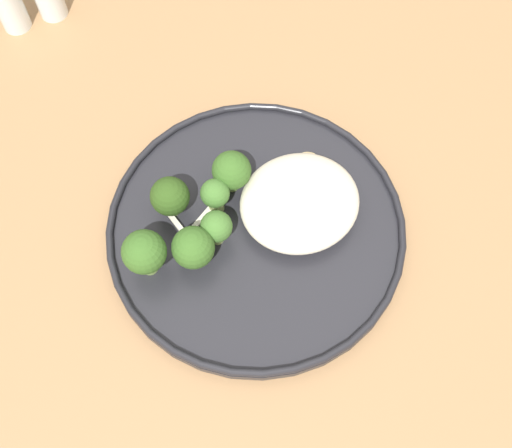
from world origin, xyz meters
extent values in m
plane|color=#47423D|center=(0.00, 0.00, 0.00)|extent=(6.00, 6.00, 0.00)
cube|color=#9E754C|center=(0.00, 0.00, 0.72)|extent=(1.40, 1.00, 0.04)
cube|color=olive|center=(0.64, 0.44, 0.35)|extent=(0.06, 0.06, 0.70)
cylinder|color=#232328|center=(0.01, -0.02, 0.74)|extent=(0.29, 0.29, 0.01)
torus|color=black|center=(0.01, -0.02, 0.75)|extent=(0.29, 0.29, 0.01)
ellipsoid|color=beige|center=(0.06, -0.02, 0.77)|extent=(0.12, 0.11, 0.03)
cylinder|color=#DBB77A|center=(0.04, 0.01, 0.76)|extent=(0.03, 0.03, 0.01)
cylinder|color=#8E774F|center=(0.04, 0.01, 0.77)|extent=(0.02, 0.02, 0.00)
cylinder|color=#DBB77A|center=(0.06, -0.02, 0.76)|extent=(0.02, 0.02, 0.01)
cylinder|color=#8E774F|center=(0.06, -0.02, 0.77)|extent=(0.02, 0.02, 0.00)
cylinder|color=#E5C689|center=(0.08, 0.01, 0.76)|extent=(0.03, 0.03, 0.01)
cylinder|color=#958159|center=(0.08, 0.01, 0.77)|extent=(0.03, 0.03, 0.00)
cylinder|color=#E5C689|center=(0.03, -0.02, 0.76)|extent=(0.03, 0.03, 0.01)
cylinder|color=#958159|center=(0.03, -0.02, 0.77)|extent=(0.03, 0.03, 0.00)
cylinder|color=#7A994C|center=(0.01, 0.03, 0.76)|extent=(0.01, 0.01, 0.02)
sphere|color=#386023|center=(0.01, 0.03, 0.78)|extent=(0.04, 0.04, 0.04)
cylinder|color=#89A356|center=(-0.05, 0.03, 0.76)|extent=(0.02, 0.02, 0.02)
sphere|color=#2D4C19|center=(-0.05, 0.03, 0.78)|extent=(0.04, 0.04, 0.04)
cylinder|color=#89A356|center=(-0.03, -0.02, 0.76)|extent=(0.01, 0.01, 0.02)
sphere|color=#42702D|center=(-0.03, -0.02, 0.78)|extent=(0.03, 0.03, 0.03)
cylinder|color=#89A356|center=(-0.05, -0.03, 0.76)|extent=(0.01, 0.01, 0.02)
sphere|color=#386023|center=(-0.05, -0.03, 0.78)|extent=(0.04, 0.04, 0.04)
cylinder|color=#7A994C|center=(-0.10, -0.02, 0.76)|extent=(0.02, 0.02, 0.02)
sphere|color=#386023|center=(-0.10, -0.02, 0.79)|extent=(0.04, 0.04, 0.04)
cylinder|color=#89A356|center=(-0.01, 0.02, 0.76)|extent=(0.02, 0.02, 0.02)
sphere|color=#42702D|center=(-0.01, 0.02, 0.78)|extent=(0.03, 0.03, 0.03)
cube|color=silver|center=(-0.05, 0.01, 0.75)|extent=(0.02, 0.06, 0.00)
cube|color=silver|center=(-0.04, 0.01, 0.75)|extent=(0.05, 0.03, 0.00)
cylinder|color=white|center=(-0.13, 0.34, 0.77)|extent=(0.03, 0.03, 0.05)
camera|label=1|loc=(-0.10, -0.26, 1.32)|focal=45.70mm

